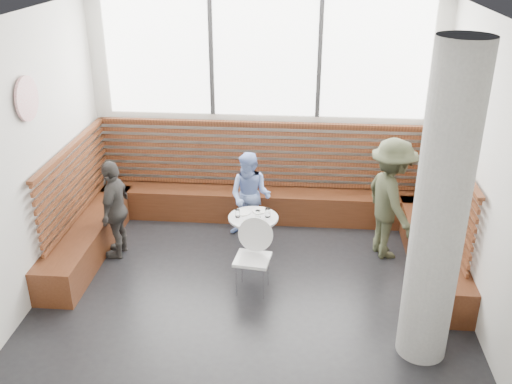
# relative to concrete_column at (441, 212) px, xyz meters

# --- Properties ---
(room) EXTENTS (5.00, 5.00, 3.20)m
(room) POSITION_rel_concrete_column_xyz_m (-1.85, 0.60, 0.00)
(room) COLOR silver
(room) RESTS_ON ground
(booth) EXTENTS (5.00, 2.50, 1.44)m
(booth) POSITION_rel_concrete_column_xyz_m (-1.85, 2.37, -1.19)
(booth) COLOR #4A2412
(booth) RESTS_ON ground
(concrete_column) EXTENTS (0.50, 0.50, 3.20)m
(concrete_column) POSITION_rel_concrete_column_xyz_m (0.00, 0.00, 0.00)
(concrete_column) COLOR gray
(concrete_column) RESTS_ON ground
(wall_art) EXTENTS (0.03, 0.50, 0.50)m
(wall_art) POSITION_rel_concrete_column_xyz_m (-4.31, 1.00, 0.70)
(wall_art) COLOR white
(wall_art) RESTS_ON room
(cafe_table) EXTENTS (0.64, 0.64, 0.66)m
(cafe_table) POSITION_rel_concrete_column_xyz_m (-1.88, 1.59, -1.13)
(cafe_table) COLOR silver
(cafe_table) RESTS_ON ground
(cafe_chair) EXTENTS (0.42, 0.42, 0.89)m
(cafe_chair) POSITION_rel_concrete_column_xyz_m (-1.83, 0.99, -1.08)
(cafe_chair) COLOR white
(cafe_chair) RESTS_ON ground
(adult_man) EXTENTS (0.90, 1.18, 1.62)m
(adult_man) POSITION_rel_concrete_column_xyz_m (-0.13, 1.93, -0.79)
(adult_man) COLOR #3D412B
(adult_man) RESTS_ON ground
(child_back) EXTENTS (0.70, 0.60, 1.25)m
(child_back) POSITION_rel_concrete_column_xyz_m (-1.99, 2.27, -0.98)
(child_back) COLOR #89A6EE
(child_back) RESTS_ON ground
(child_left) EXTENTS (0.36, 0.80, 1.34)m
(child_left) POSITION_rel_concrete_column_xyz_m (-3.70, 1.63, -0.93)
(child_left) COLOR #423F3C
(child_left) RESTS_ON ground
(plate_near) EXTENTS (0.19, 0.19, 0.01)m
(plate_near) POSITION_rel_concrete_column_xyz_m (-2.03, 1.68, -0.94)
(plate_near) COLOR white
(plate_near) RESTS_ON cafe_table
(plate_far) EXTENTS (0.19, 0.19, 0.01)m
(plate_far) POSITION_rel_concrete_column_xyz_m (-1.82, 1.76, -0.94)
(plate_far) COLOR white
(plate_far) RESTS_ON cafe_table
(glass_left) EXTENTS (0.06, 0.06, 0.10)m
(glass_left) POSITION_rel_concrete_column_xyz_m (-2.08, 1.57, -0.89)
(glass_left) COLOR white
(glass_left) RESTS_ON cafe_table
(glass_mid) EXTENTS (0.07, 0.07, 0.11)m
(glass_mid) POSITION_rel_concrete_column_xyz_m (-1.82, 1.56, -0.89)
(glass_mid) COLOR white
(glass_mid) RESTS_ON cafe_table
(glass_right) EXTENTS (0.07, 0.07, 0.11)m
(glass_right) POSITION_rel_concrete_column_xyz_m (-1.70, 1.61, -0.89)
(glass_right) COLOR white
(glass_right) RESTS_ON cafe_table
(menu_card) EXTENTS (0.23, 0.17, 0.00)m
(menu_card) POSITION_rel_concrete_column_xyz_m (-1.88, 1.42, -0.94)
(menu_card) COLOR #A5C64C
(menu_card) RESTS_ON cafe_table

